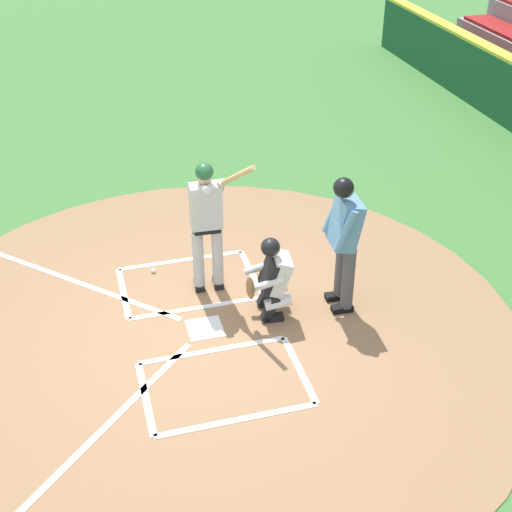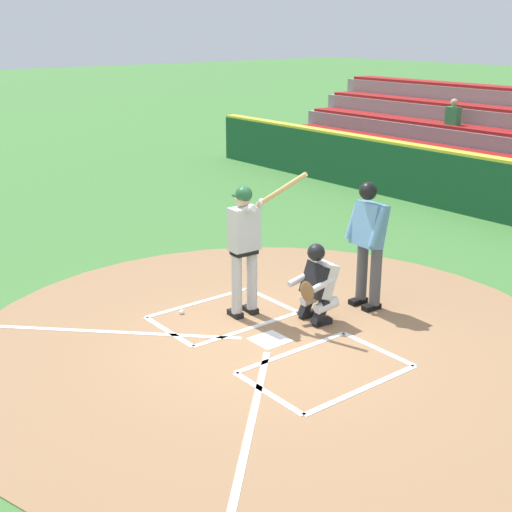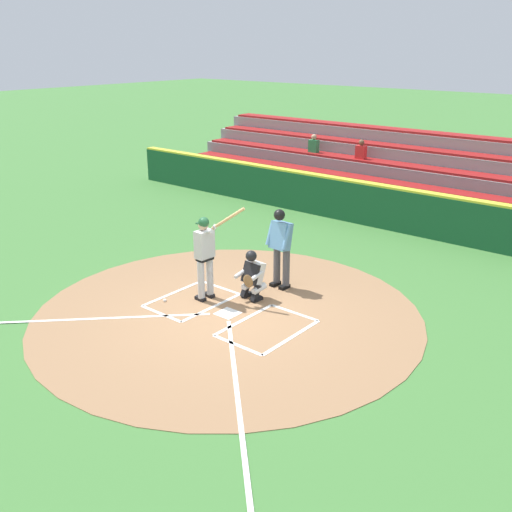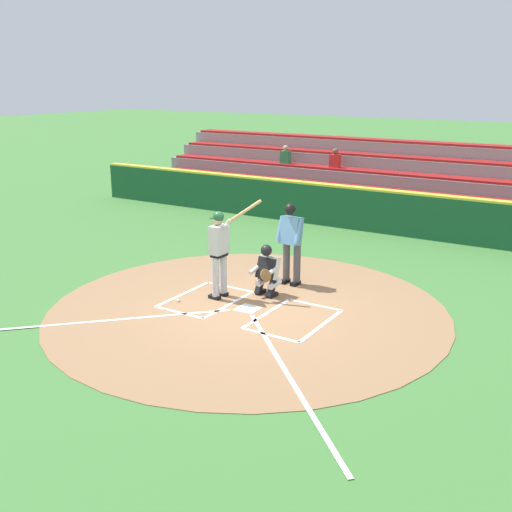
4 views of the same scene
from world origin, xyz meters
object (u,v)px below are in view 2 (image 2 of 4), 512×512
object	(u,v)px
batter	(245,242)
baseball	(182,312)
plate_umpire	(369,236)
catcher	(317,282)

from	to	relation	value
batter	baseball	xyz separation A→B (m)	(0.60, 0.68, -1.06)
batter	plate_umpire	world-z (taller)	batter
catcher	baseball	world-z (taller)	catcher
catcher	batter	bearing A→B (deg)	39.84
batter	catcher	size ratio (longest dim) A/B	1.88
batter	catcher	distance (m)	1.12
plate_umpire	baseball	world-z (taller)	plate_umpire
plate_umpire	catcher	bearing A→B (deg)	86.08
catcher	plate_umpire	bearing A→B (deg)	-93.92
catcher	plate_umpire	world-z (taller)	plate_umpire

